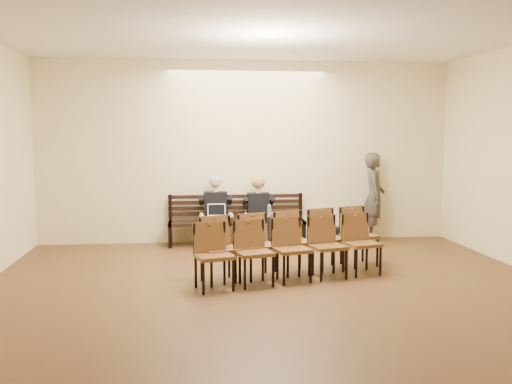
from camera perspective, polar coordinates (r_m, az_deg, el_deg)
ground at (r=6.49m, az=3.71°, el=-13.19°), size 10.00×10.00×0.00m
room_walls at (r=6.91m, az=2.66°, el=9.36°), size 8.02×10.01×3.51m
bench at (r=10.88m, az=-1.91°, el=-4.09°), size 2.60×0.90×0.45m
seated_man at (r=10.67m, az=-4.04°, el=-2.03°), size 0.54×0.74×1.29m
seated_woman at (r=10.74m, az=0.30°, el=-2.25°), size 0.51×0.70×1.18m
laptop at (r=10.45m, az=-3.93°, el=-2.60°), size 0.38×0.32×0.24m
water_bottle at (r=10.53m, az=1.34°, el=-2.55°), size 0.09×0.09×0.23m
bag at (r=11.33m, az=8.11°, el=-4.20°), size 0.38×0.27×0.27m
passerby at (r=11.41m, az=11.72°, el=0.19°), size 0.65×0.83×2.00m
chair_row_front at (r=8.19m, az=3.61°, el=-5.81°), size 2.84×1.20×0.91m
chair_row_back at (r=8.65m, az=3.83°, el=-5.07°), size 2.90×1.43×0.94m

